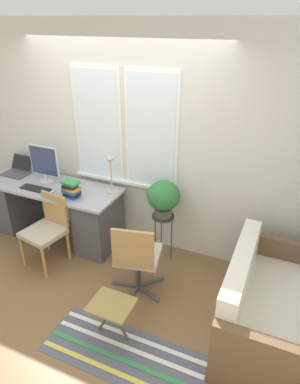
{
  "coord_description": "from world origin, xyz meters",
  "views": [
    {
      "loc": [
        1.91,
        -2.75,
        2.69
      ],
      "look_at": [
        0.61,
        0.17,
        1.05
      ],
      "focal_mm": 32.0,
      "sensor_mm": 36.0,
      "label": 1
    }
  ],
  "objects": [
    {
      "name": "plant_stand",
      "position": [
        0.65,
        0.47,
        0.53
      ],
      "size": [
        0.27,
        0.27,
        0.6
      ],
      "color": "#333338",
      "rests_on": "ground_plane"
    },
    {
      "name": "desk_chair_wooden",
      "position": [
        -0.6,
        -0.13,
        0.46
      ],
      "size": [
        0.5,
        0.51,
        0.84
      ],
      "rotation": [
        0.0,
        0.0,
        -0.17
      ],
      "color": "#B2844C",
      "rests_on": "ground_plane"
    },
    {
      "name": "mouse",
      "position": [
        -0.71,
        0.18,
        0.77
      ],
      "size": [
        0.03,
        0.06,
        0.03
      ],
      "color": "silver",
      "rests_on": "desk"
    },
    {
      "name": "desk_lamp",
      "position": [
        -0.05,
        0.51,
        1.06
      ],
      "size": [
        0.14,
        0.14,
        0.47
      ],
      "color": "#BCB299",
      "rests_on": "desk"
    },
    {
      "name": "laptop",
      "position": [
        -1.52,
        0.47,
        0.81
      ],
      "size": [
        0.35,
        0.33,
        0.22
      ],
      "color": "#4C4C51",
      "rests_on": "desk"
    },
    {
      "name": "folding_stool",
      "position": [
        0.67,
        -0.82,
        0.36
      ],
      "size": [
        0.39,
        0.33,
        0.4
      ],
      "color": "olive",
      "rests_on": "ground_plane"
    },
    {
      "name": "keyboard",
      "position": [
        -0.96,
        0.18,
        0.77
      ],
      "size": [
        0.4,
        0.13,
        0.02
      ],
      "color": "black",
      "rests_on": "desk"
    },
    {
      "name": "desk",
      "position": [
        -0.87,
        0.34,
        0.4
      ],
      "size": [
        1.88,
        0.67,
        0.76
      ],
      "color": "#9EA3A8",
      "rests_on": "ground_plane"
    },
    {
      "name": "office_chair_swivel",
      "position": [
        0.63,
        -0.21,
        0.48
      ],
      "size": [
        0.59,
        0.58,
        0.9
      ],
      "rotation": [
        0.0,
        0.0,
        3.37
      ],
      "color": "#47474C",
      "rests_on": "ground_plane"
    },
    {
      "name": "potted_plant",
      "position": [
        0.65,
        0.47,
        0.85
      ],
      "size": [
        0.38,
        0.38,
        0.44
      ],
      "color": "#514C47",
      "rests_on": "plant_stand"
    },
    {
      "name": "wall_back_with_window",
      "position": [
        0.0,
        0.75,
        1.35
      ],
      "size": [
        9.0,
        0.12,
        2.7
      ],
      "color": "silver",
      "rests_on": "ground_plane"
    },
    {
      "name": "monitor",
      "position": [
        -0.98,
        0.41,
        1.02
      ],
      "size": [
        0.42,
        0.17,
        0.49
      ],
      "color": "silver",
      "rests_on": "desk"
    },
    {
      "name": "book_stack",
      "position": [
        -0.42,
        0.18,
        0.87
      ],
      "size": [
        0.23,
        0.18,
        0.21
      ],
      "color": "#2851B2",
      "rests_on": "desk"
    },
    {
      "name": "floor_rug_striped",
      "position": [
        0.86,
        -0.96,
        0.0
      ],
      "size": [
        1.48,
        0.57,
        0.01
      ],
      "color": "#565B6B",
      "rests_on": "ground_plane"
    },
    {
      "name": "couch_loveseat",
      "position": [
        1.93,
        -0.2,
        0.29
      ],
      "size": [
        0.75,
        1.42,
        0.83
      ],
      "rotation": [
        0.0,
        0.0,
        1.57
      ],
      "color": "white",
      "rests_on": "ground_plane"
    },
    {
      "name": "ground_plane",
      "position": [
        0.0,
        0.0,
        0.0
      ],
      "size": [
        14.0,
        14.0,
        0.0
      ],
      "primitive_type": "plane",
      "color": "brown"
    }
  ]
}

